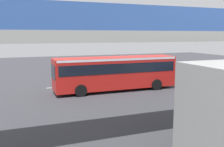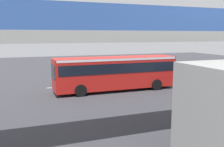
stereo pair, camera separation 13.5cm
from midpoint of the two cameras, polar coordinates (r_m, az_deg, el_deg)
name	(u,v)px [view 1 (the left image)]	position (r m, az deg, el deg)	size (l,w,h in m)	color
ground	(121,88)	(25.05, 1.94, -3.21)	(80.00, 80.00, 0.00)	#38383D
city_bus	(116,71)	(23.53, 0.65, 0.67)	(11.54, 2.85, 3.15)	red
pedestrian	(152,71)	(31.04, 8.88, 0.68)	(0.38, 0.38, 1.79)	#2D2D38
lane_dash_leftmost	(161,80)	(29.82, 10.87, -1.42)	(2.00, 0.20, 0.01)	silver
lane_dash_left	(129,82)	(27.95, 3.86, -1.96)	(2.00, 0.20, 0.01)	silver
lane_dash_centre	(95,85)	(26.56, -4.02, -2.53)	(2.00, 0.20, 0.01)	silver
lane_dash_right	(57,87)	(25.72, -12.59, -3.10)	(2.00, 0.20, 0.01)	silver
pedestrian_overpass	(203,42)	(14.64, 19.76, 6.78)	(31.69, 2.60, 6.47)	#9E9E99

